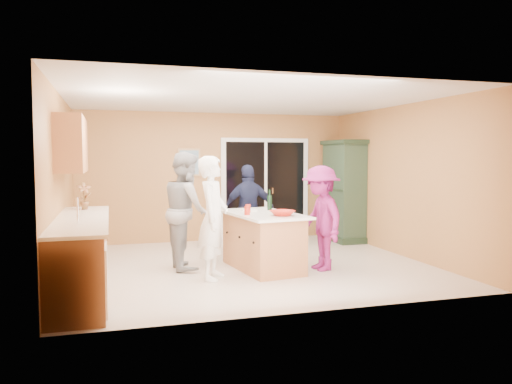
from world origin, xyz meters
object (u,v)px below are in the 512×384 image
object	(u,v)px
green_hutch	(344,192)
woman_magenta	(321,218)
kitchen_island	(263,243)
woman_navy	(249,210)
woman_grey	(187,210)
woman_white	(213,218)

from	to	relation	value
green_hutch	woman_magenta	world-z (taller)	green_hutch
kitchen_island	green_hutch	world-z (taller)	green_hutch
woman_navy	kitchen_island	bearing A→B (deg)	84.41
green_hutch	woman_magenta	xyz separation A→B (m)	(-1.53, -2.32, -0.21)
kitchen_island	woman_grey	xyz separation A→B (m)	(-1.10, 0.40, 0.49)
woman_magenta	green_hutch	bearing A→B (deg)	141.84
kitchen_island	woman_navy	size ratio (longest dim) A/B	1.11
woman_grey	woman_magenta	xyz separation A→B (m)	(1.92, -0.70, -0.11)
kitchen_island	woman_white	world-z (taller)	woman_white
green_hutch	woman_magenta	bearing A→B (deg)	-123.42
green_hutch	kitchen_island	bearing A→B (deg)	-139.30
woman_grey	woman_navy	bearing A→B (deg)	-61.53
green_hutch	woman_navy	xyz separation A→B (m)	(-2.27, -0.92, -0.21)
kitchen_island	woman_magenta	size ratio (longest dim) A/B	1.11
green_hutch	woman_grey	distance (m)	3.82
woman_grey	woman_magenta	distance (m)	2.05
kitchen_island	woman_white	distance (m)	1.04
woman_magenta	woman_white	bearing A→B (deg)	-91.11
woman_white	woman_navy	xyz separation A→B (m)	(0.93, 1.50, -0.07)
woman_white	woman_grey	world-z (taller)	woman_grey
kitchen_island	green_hutch	distance (m)	3.17
woman_grey	woman_navy	size ratio (longest dim) A/B	1.13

